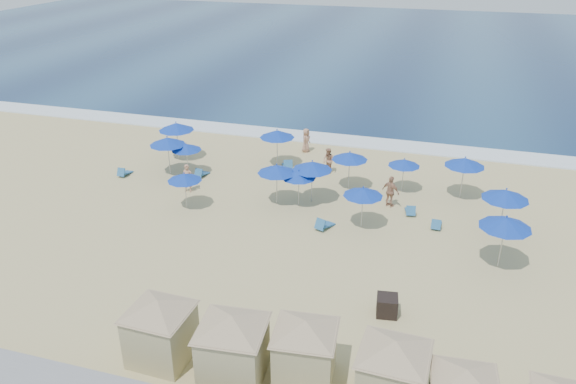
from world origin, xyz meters
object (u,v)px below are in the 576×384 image
object	(u,v)px
cabana_0	(160,322)
umbrella_13	(312,166)
beachgoer_1	(328,161)
beachgoer_2	(391,192)
umbrella_3	(184,177)
umbrella_7	(350,156)
trash_bin	(387,306)
umbrella_4	(277,134)
umbrella_6	(277,169)
umbrella_10	(506,194)
umbrella_0	(176,127)
cabana_1	(232,339)
umbrella_9	(404,163)
beachgoer_3	(306,140)
umbrella_11	(506,222)
umbrella_2	(186,147)
umbrella_12	(465,162)
umbrella_5	(299,174)
cabana_2	(305,342)
umbrella_8	(363,192)
umbrella_1	(167,141)
cabana_3	(394,365)
beachgoer_0	(187,178)

from	to	relation	value
cabana_0	umbrella_13	world-z (taller)	cabana_0
beachgoer_1	beachgoer_2	size ratio (longest dim) A/B	0.90
umbrella_3	umbrella_7	bearing A→B (deg)	32.19
trash_bin	umbrella_4	distance (m)	16.85
umbrella_6	umbrella_10	distance (m)	12.19
umbrella_0	beachgoer_1	distance (m)	10.55
cabana_1	umbrella_7	bearing A→B (deg)	87.28
umbrella_6	umbrella_9	bearing A→B (deg)	29.27
beachgoer_2	umbrella_4	bearing A→B (deg)	0.33
umbrella_7	beachgoer_3	world-z (taller)	umbrella_7
beachgoer_2	beachgoer_3	distance (m)	9.87
umbrella_11	beachgoer_3	xyz separation A→B (m)	(-12.59, 12.03, -1.50)
umbrella_2	umbrella_12	xyz separation A→B (m)	(16.97, 1.46, 0.36)
umbrella_5	umbrella_6	bearing A→B (deg)	-173.68
umbrella_2	umbrella_10	world-z (taller)	umbrella_10
umbrella_4	cabana_2	bearing A→B (deg)	-69.57
umbrella_10	umbrella_2	bearing A→B (deg)	172.18
umbrella_4	beachgoer_2	size ratio (longest dim) A/B	1.41
cabana_0	umbrella_4	xyz separation A→B (m)	(-1.58, 18.97, 0.65)
cabana_1	beachgoer_1	distance (m)	19.00
umbrella_4	umbrella_12	distance (m)	11.98
cabana_0	umbrella_10	world-z (taller)	cabana_0
umbrella_11	umbrella_13	distance (m)	11.02
trash_bin	umbrella_8	bearing A→B (deg)	99.83
umbrella_8	umbrella_5	bearing A→B (deg)	158.44
umbrella_12	cabana_2	bearing A→B (deg)	-106.49
umbrella_0	umbrella_7	distance (m)	12.25
umbrella_8	umbrella_1	bearing A→B (deg)	164.86
umbrella_8	beachgoer_3	bearing A→B (deg)	119.82
umbrella_3	umbrella_4	size ratio (longest dim) A/B	0.84
cabana_1	beachgoer_2	size ratio (longest dim) A/B	2.50
umbrella_8	umbrella_10	size ratio (longest dim) A/B	0.89
umbrella_10	beachgoer_1	size ratio (longest dim) A/B	1.61
cabana_3	umbrella_11	world-z (taller)	cabana_3
umbrella_7	umbrella_10	size ratio (longest dim) A/B	0.92
cabana_0	beachgoer_0	world-z (taller)	cabana_0
umbrella_2	cabana_1	bearing A→B (deg)	-59.24
umbrella_1	cabana_1	bearing A→B (deg)	-55.87
cabana_3	umbrella_2	distance (m)	21.74
cabana_0	umbrella_13	size ratio (longest dim) A/B	1.72
umbrella_8	umbrella_10	bearing A→B (deg)	9.58
umbrella_5	beachgoer_0	size ratio (longest dim) A/B	1.28
cabana_0	cabana_1	size ratio (longest dim) A/B	0.97
umbrella_8	umbrella_2	bearing A→B (deg)	162.42
cabana_1	umbrella_13	world-z (taller)	cabana_1
umbrella_7	umbrella_13	xyz separation A→B (m)	(-1.70, -2.44, 0.13)
cabana_2	umbrella_6	xyz separation A→B (m)	(-5.17, 13.02, 0.59)
cabana_3	umbrella_10	distance (m)	13.70
umbrella_7	umbrella_2	bearing A→B (deg)	-175.24
cabana_1	umbrella_7	xyz separation A→B (m)	(0.80, 16.92, 0.46)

